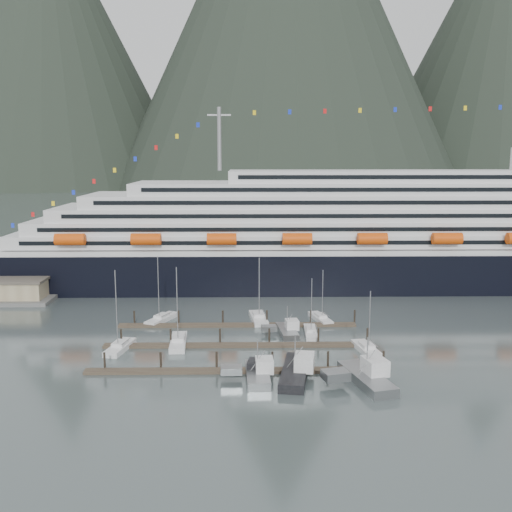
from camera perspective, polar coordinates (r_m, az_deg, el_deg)
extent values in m
plane|color=#495556|center=(106.89, 0.81, -9.09)|extent=(1600.00, 1600.00, 0.00)
cone|color=black|center=(678.45, 2.94, 21.99)|extent=(400.00, 400.00, 420.00)
cone|color=black|center=(742.27, -18.84, 17.69)|extent=(340.00, 340.00, 340.00)
cone|color=black|center=(791.59, 22.71, 17.66)|extent=(360.00, 360.00, 360.00)
cube|color=black|center=(161.58, 9.11, -1.32)|extent=(210.00, 28.00, 12.00)
cube|color=silver|center=(160.49, 9.18, 0.96)|extent=(205.80, 27.44, 1.50)
cube|color=silver|center=(161.08, 10.95, 1.88)|extent=(185.00, 26.00, 3.20)
cube|color=black|center=(148.43, 11.98, 1.26)|extent=(175.75, 0.20, 1.00)
cube|color=silver|center=(161.11, 11.69, 3.00)|extent=(180.00, 25.00, 3.20)
cube|color=black|center=(148.96, 12.73, 2.50)|extent=(171.00, 0.20, 1.00)
cube|color=silver|center=(161.24, 12.42, 4.12)|extent=(172.00, 24.00, 3.20)
cube|color=black|center=(149.58, 13.48, 3.74)|extent=(163.40, 0.20, 1.00)
cube|color=silver|center=(161.45, 13.15, 5.24)|extent=(160.00, 23.00, 3.20)
cube|color=black|center=(150.29, 14.22, 4.96)|extent=(152.00, 0.20, 1.00)
cube|color=silver|center=(161.75, 13.89, 6.32)|extent=(140.00, 22.00, 3.00)
cube|color=black|center=(151.10, 14.95, 6.13)|extent=(133.00, 0.20, 1.00)
cube|color=silver|center=(162.15, 14.62, 7.36)|extent=(95.00, 20.00, 3.00)
cube|color=black|center=(152.48, 15.63, 7.25)|extent=(90.25, 0.20, 1.00)
cylinder|color=gray|center=(156.40, -3.51, 11.06)|extent=(1.00, 1.00, 16.00)
cylinder|color=#E94D0C|center=(148.59, -17.29, 1.52)|extent=(7.00, 2.80, 2.80)
cylinder|color=#E94D0C|center=(144.55, -10.43, 1.58)|extent=(7.00, 2.80, 2.80)
cylinder|color=#E94D0C|center=(142.69, -3.28, 1.62)|extent=(7.00, 2.80, 2.80)
cylinder|color=#E94D0C|center=(143.09, 3.94, 1.64)|extent=(7.00, 2.80, 2.80)
cylinder|color=#E94D0C|center=(145.73, 11.02, 1.63)|extent=(7.00, 2.80, 2.80)
cylinder|color=#E94D0C|center=(150.49, 17.74, 1.60)|extent=(7.00, 2.80, 2.80)
cube|color=#413329|center=(97.35, -2.00, -10.85)|extent=(48.00, 2.00, 0.50)
cylinder|color=black|center=(100.60, -14.22, -9.77)|extent=(0.36, 0.36, 3.20)
cylinder|color=black|center=(98.95, -9.06, -9.92)|extent=(0.36, 0.36, 3.20)
cylinder|color=black|center=(98.09, -3.77, -9.99)|extent=(0.36, 0.36, 3.20)
cylinder|color=black|center=(98.06, 1.57, -9.98)|extent=(0.36, 0.36, 3.20)
cylinder|color=black|center=(98.85, 6.87, -9.88)|extent=(0.36, 0.36, 3.20)
cylinder|color=black|center=(100.45, 12.03, -9.71)|extent=(0.36, 0.36, 3.20)
cube|color=#413329|center=(109.62, -1.88, -8.48)|extent=(48.00, 2.00, 0.50)
cylinder|color=black|center=(112.65, -12.71, -7.60)|extent=(0.36, 0.36, 3.20)
cylinder|color=black|center=(111.17, -8.12, -7.69)|extent=(0.36, 0.36, 3.20)
cylinder|color=black|center=(110.41, -3.44, -7.73)|extent=(0.36, 0.36, 3.20)
cylinder|color=black|center=(110.39, 1.27, -7.72)|extent=(0.36, 0.36, 3.20)
cylinder|color=black|center=(111.09, 5.96, -7.66)|extent=(0.36, 0.36, 3.20)
cylinder|color=black|center=(112.51, 10.55, -7.55)|extent=(0.36, 0.36, 3.20)
cube|color=#413329|center=(122.05, -1.78, -6.58)|extent=(48.00, 2.00, 0.50)
cylinder|color=black|center=(124.88, -11.51, -5.85)|extent=(0.36, 0.36, 3.20)
cylinder|color=black|center=(123.55, -7.38, -5.90)|extent=(0.36, 0.36, 3.20)
cylinder|color=black|center=(122.87, -3.18, -5.93)|extent=(0.36, 0.36, 3.20)
cylinder|color=black|center=(122.85, 1.04, -5.92)|extent=(0.36, 0.36, 3.20)
cylinder|color=black|center=(123.48, 5.24, -5.87)|extent=(0.36, 0.36, 3.20)
cylinder|color=black|center=(124.76, 9.37, -5.80)|extent=(0.36, 0.36, 3.20)
cube|color=silver|center=(110.33, -12.82, -8.60)|extent=(4.31, 9.45, 1.42)
cube|color=silver|center=(110.05, -12.84, -8.15)|extent=(2.59, 3.52, 0.81)
cylinder|color=gray|center=(107.44, -13.16, -4.92)|extent=(0.16, 0.16, 13.75)
cube|color=silver|center=(111.40, -7.40, -8.26)|extent=(3.36, 10.83, 1.50)
cube|color=silver|center=(111.10, -7.41, -7.78)|extent=(2.34, 3.86, 0.86)
cylinder|color=gray|center=(108.29, -7.52, -4.63)|extent=(0.17, 0.17, 13.67)
cube|color=silver|center=(117.03, 5.23, -7.33)|extent=(2.61, 9.51, 1.20)
cube|color=silver|center=(116.82, 5.24, -6.99)|extent=(1.85, 3.36, 0.69)
cylinder|color=gray|center=(114.57, 5.31, -4.70)|extent=(0.14, 0.14, 10.54)
cube|color=silver|center=(127.12, -8.96, -6.04)|extent=(6.28, 9.85, 1.35)
cube|color=silver|center=(126.89, -8.97, -5.66)|extent=(3.16, 3.88, 0.77)
cylinder|color=gray|center=(124.61, -9.28, -2.99)|extent=(0.15, 0.15, 12.99)
cube|color=silver|center=(125.91, 0.24, -6.07)|extent=(4.04, 10.36, 1.57)
cube|color=silver|center=(125.63, 0.24, -5.61)|extent=(2.63, 3.76, 0.90)
cylinder|color=gray|center=(123.21, 0.31, -3.04)|extent=(0.18, 0.18, 12.56)
cube|color=silver|center=(126.84, 6.16, -6.01)|extent=(4.45, 9.53, 1.23)
cube|color=silver|center=(126.63, 6.17, -5.68)|extent=(2.49, 3.57, 0.70)
cylinder|color=gray|center=(124.60, 6.36, -3.62)|extent=(0.14, 0.14, 10.18)
cube|color=silver|center=(108.36, 10.50, -8.86)|extent=(4.14, 9.56, 1.44)
cube|color=silver|center=(108.07, 10.51, -8.39)|extent=(2.55, 3.53, 0.82)
cylinder|color=gray|center=(105.85, 10.77, -6.02)|extent=(0.16, 0.16, 10.30)
cube|color=gray|center=(94.52, 0.15, -11.42)|extent=(3.85, 10.76, 1.94)
cube|color=gray|center=(93.99, -2.36, -10.77)|extent=(3.37, 2.45, 1.16)
cube|color=silver|center=(93.93, 0.80, -10.34)|extent=(2.82, 3.28, 2.13)
cube|color=black|center=(93.67, 0.81, -9.89)|extent=(2.62, 3.07, 0.48)
cylinder|color=gray|center=(93.32, 0.15, -9.40)|extent=(0.15, 0.15, 4.84)
cube|color=black|center=(95.68, 3.71, -11.18)|extent=(6.12, 15.20, 2.11)
cube|color=black|center=(95.78, 0.31, -10.28)|extent=(4.06, 3.79, 1.27)
cube|color=silver|center=(94.87, 4.63, -10.04)|extent=(3.63, 4.85, 2.32)
cube|color=black|center=(94.59, 4.63, -9.55)|extent=(3.37, 4.53, 0.53)
cylinder|color=gray|center=(94.38, 3.74, -8.98)|extent=(0.17, 0.17, 5.28)
cube|color=gray|center=(94.41, 10.47, -11.62)|extent=(7.21, 13.95, 2.23)
cube|color=gray|center=(91.90, 7.59, -11.18)|extent=(4.40, 3.79, 1.34)
cube|color=silver|center=(94.20, 11.26, -10.25)|extent=(4.02, 4.66, 2.45)
cube|color=black|center=(93.90, 11.28, -9.74)|extent=(3.74, 4.35, 0.56)
cylinder|color=gray|center=(93.01, 10.55, -9.25)|extent=(0.18, 0.18, 5.57)
cube|color=gray|center=(116.73, 2.98, -7.30)|extent=(4.06, 9.64, 1.70)
cube|color=gray|center=(115.89, 1.24, -6.89)|extent=(3.10, 2.36, 1.02)
cube|color=silver|center=(116.44, 3.45, -6.52)|extent=(2.67, 3.05, 1.87)
cube|color=black|center=(116.25, 3.45, -6.20)|extent=(2.48, 2.85, 0.43)
cylinder|color=gray|center=(115.88, 2.99, -5.85)|extent=(0.14, 0.14, 4.26)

